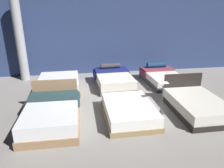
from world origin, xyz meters
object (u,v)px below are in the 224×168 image
price_sign (162,102)px  support_pillar (20,41)px  bed_3 (59,84)px  bed_2 (197,105)px  bed_1 (129,111)px  bed_4 (114,79)px  bed_0 (52,115)px  bed_5 (162,77)px

price_sign → support_pillar: bearing=140.4°
bed_3 → support_pillar: (-1.63, 1.54, 1.51)m
bed_2 → bed_1: bearing=-179.3°
bed_2 → bed_4: size_ratio=1.04×
bed_2 → price_sign: size_ratio=2.18×
bed_2 → bed_4: (-2.19, 2.71, 0.04)m
bed_1 → price_sign: bearing=5.7°
bed_0 → bed_4: size_ratio=1.03×
bed_1 → support_pillar: size_ratio=0.57×
bed_4 → bed_5: bed_4 is taller
bed_4 → support_pillar: (-3.84, 1.45, 1.47)m
bed_5 → bed_2: bearing=-91.7°
support_pillar → bed_3: bearing=-43.3°
bed_0 → support_pillar: size_ratio=0.62×
bed_0 → bed_2: size_ratio=0.99×
bed_2 → bed_4: 3.48m
bed_1 → bed_0: bearing=-179.9°
bed_0 → support_pillar: support_pillar is taller
bed_2 → bed_4: bearing=129.3°
bed_3 → bed_1: bearing=-51.4°
bed_0 → bed_5: size_ratio=1.00×
bed_3 → bed_4: (2.21, 0.09, 0.03)m
bed_3 → price_sign: size_ratio=1.95×
bed_1 → bed_2: (2.18, 0.01, 0.02)m
bed_1 → support_pillar: 5.88m
bed_4 → support_pillar: support_pillar is taller
bed_1 → support_pillar: bearing=132.4°
bed_3 → price_sign: (3.27, -2.52, 0.14)m
support_pillar → bed_5: bearing=-13.0°
bed_0 → price_sign: size_ratio=2.15×
bed_1 → bed_3: size_ratio=1.02×
bed_0 → bed_4: 3.50m
bed_2 → bed_4: bed_2 is taller
support_pillar → bed_2: bearing=-34.6°
bed_0 → bed_2: bed_0 is taller
bed_4 → price_sign: size_ratio=2.09×
bed_1 → price_sign: 1.07m
bed_3 → bed_0: bearing=-90.8°
bed_1 → bed_2: 2.18m
bed_1 → bed_3: (-2.22, 2.63, 0.03)m
bed_5 → support_pillar: support_pillar is taller
bed_4 → support_pillar: size_ratio=0.60×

